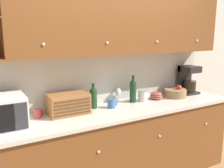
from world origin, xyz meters
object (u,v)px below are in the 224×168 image
(wine_glass, at_px, (118,93))
(bowl_stack_on_counter, at_px, (156,96))
(coffee_maker, at_px, (188,79))
(mug, at_px, (38,113))
(bread_box, at_px, (68,104))
(mug_blue_second, at_px, (112,103))
(fruit_basket, at_px, (176,93))
(wine_bottle, at_px, (93,97))
(storage_canister, at_px, (143,96))
(second_wine_bottle, at_px, (133,90))

(wine_glass, relative_size, bowl_stack_on_counter, 1.06)
(coffee_maker, bearing_deg, bowl_stack_on_counter, -176.48)
(bowl_stack_on_counter, xyz_separation_m, coffee_maker, (0.61, 0.04, 0.15))
(mug, relative_size, bread_box, 0.22)
(mug_blue_second, distance_m, fruit_basket, 1.00)
(bread_box, bearing_deg, wine_bottle, 9.40)
(storage_canister, xyz_separation_m, coffee_maker, (0.82, 0.03, 0.13))
(second_wine_bottle, height_order, bowl_stack_on_counter, second_wine_bottle)
(mug, relative_size, fruit_basket, 0.32)
(storage_canister, bearing_deg, wine_glass, 161.13)
(bread_box, relative_size, storage_canister, 3.07)
(mug, bearing_deg, coffee_maker, 0.13)
(bowl_stack_on_counter, bearing_deg, mug, 178.78)
(wine_glass, relative_size, second_wine_bottle, 0.53)
(coffee_maker, bearing_deg, second_wine_bottle, -179.76)
(mug_blue_second, bearing_deg, wine_glass, 40.95)
(mug, height_order, storage_canister, storage_canister)
(second_wine_bottle, bearing_deg, bread_box, -177.60)
(mug, xyz_separation_m, bowl_stack_on_counter, (1.53, -0.03, 0.00))
(mug_blue_second, bearing_deg, bread_box, 175.09)
(wine_glass, xyz_separation_m, bowl_stack_on_counter, (0.52, -0.11, -0.08))
(bread_box, relative_size, bowl_stack_on_counter, 2.49)
(fruit_basket, bearing_deg, mug, 177.58)
(wine_bottle, xyz_separation_m, coffee_maker, (1.50, -0.01, 0.07))
(storage_canister, bearing_deg, bowl_stack_on_counter, -2.00)
(wine_glass, distance_m, storage_canister, 0.33)
(coffee_maker, bearing_deg, wine_bottle, 179.48)
(bowl_stack_on_counter, bearing_deg, fruit_basket, -8.49)
(second_wine_bottle, xyz_separation_m, coffee_maker, (0.96, 0.00, 0.04))
(second_wine_bottle, bearing_deg, storage_canister, -10.83)
(wine_bottle, bearing_deg, wine_glass, 9.24)
(wine_glass, relative_size, fruit_basket, 0.62)
(storage_canister, height_order, coffee_maker, coffee_maker)
(wine_glass, bearing_deg, bowl_stack_on_counter, -12.21)
(bread_box, xyz_separation_m, wine_glass, (0.70, 0.11, 0.01))
(mug_blue_second, height_order, second_wine_bottle, second_wine_bottle)
(coffee_maker, bearing_deg, mug_blue_second, -176.30)
(mug, distance_m, wine_bottle, 0.65)
(wine_glass, height_order, bowl_stack_on_counter, wine_glass)
(wine_glass, distance_m, coffee_maker, 1.13)
(second_wine_bottle, xyz_separation_m, bowl_stack_on_counter, (0.35, -0.03, -0.11))
(second_wine_bottle, bearing_deg, bowl_stack_on_counter, -5.50)
(wine_bottle, xyz_separation_m, storage_canister, (0.68, -0.04, -0.06))
(storage_canister, bearing_deg, mug_blue_second, -173.64)
(second_wine_bottle, distance_m, coffee_maker, 0.96)
(second_wine_bottle, distance_m, storage_canister, 0.16)
(bread_box, relative_size, mug_blue_second, 4.09)
(wine_bottle, distance_m, second_wine_bottle, 0.54)
(mug, xyz_separation_m, wine_glass, (1.01, 0.08, 0.08))
(wine_glass, height_order, second_wine_bottle, second_wine_bottle)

